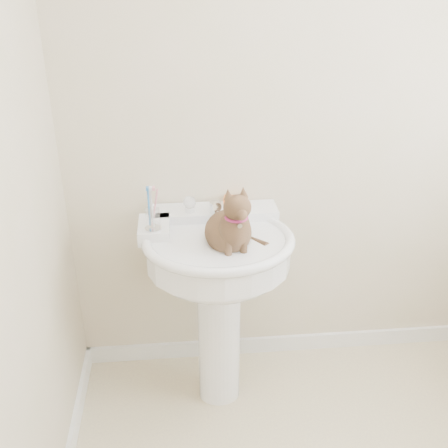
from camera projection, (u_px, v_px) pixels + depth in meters
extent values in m
cube|color=white|center=(295.00, 342.00, 2.82)|extent=(2.20, 0.02, 0.09)
cylinder|color=white|center=(219.00, 338.00, 2.39)|extent=(0.19, 0.19, 0.68)
cylinder|color=white|center=(219.00, 253.00, 2.19)|extent=(0.60, 0.60, 0.13)
ellipsoid|color=white|center=(219.00, 266.00, 2.22)|extent=(0.55, 0.48, 0.22)
torus|color=white|center=(219.00, 240.00, 2.16)|extent=(0.64, 0.64, 0.04)
cube|color=white|center=(214.00, 214.00, 2.35)|extent=(0.56, 0.15, 0.06)
cube|color=white|center=(154.00, 230.00, 2.22)|extent=(0.13, 0.20, 0.06)
cylinder|color=silver|center=(215.00, 207.00, 2.29)|extent=(0.05, 0.05, 0.05)
cylinder|color=silver|center=(216.00, 206.00, 2.23)|extent=(0.04, 0.04, 0.14)
sphere|color=white|center=(190.00, 202.00, 2.28)|extent=(0.06, 0.06, 0.06)
sphere|color=white|center=(240.00, 200.00, 2.30)|extent=(0.06, 0.06, 0.06)
cube|color=orange|center=(234.00, 200.00, 2.38)|extent=(0.10, 0.07, 0.03)
cylinder|color=silver|center=(153.00, 229.00, 2.15)|extent=(0.07, 0.07, 0.01)
cylinder|color=white|center=(153.00, 219.00, 2.13)|extent=(0.06, 0.06, 0.09)
cylinder|color=#2F78C5|center=(149.00, 208.00, 2.10)|extent=(0.01, 0.01, 0.17)
cylinder|color=silver|center=(152.00, 207.00, 2.10)|extent=(0.01, 0.01, 0.17)
cylinder|color=#D07D8E|center=(155.00, 207.00, 2.11)|extent=(0.01, 0.01, 0.17)
ellipsoid|color=brown|center=(229.00, 232.00, 2.12)|extent=(0.19, 0.22, 0.17)
ellipsoid|color=brown|center=(231.00, 228.00, 2.02)|extent=(0.12, 0.12, 0.16)
ellipsoid|color=brown|center=(232.00, 208.00, 1.95)|extent=(0.11, 0.10, 0.10)
cone|color=brown|center=(224.00, 194.00, 1.94)|extent=(0.04, 0.04, 0.04)
cone|color=brown|center=(240.00, 193.00, 1.95)|extent=(0.04, 0.04, 0.04)
cylinder|color=brown|center=(253.00, 241.00, 2.17)|extent=(0.03, 0.03, 0.20)
torus|color=#921C4F|center=(232.00, 218.00, 1.98)|extent=(0.09, 0.09, 0.01)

